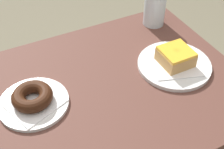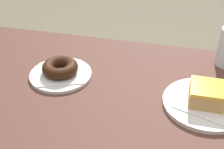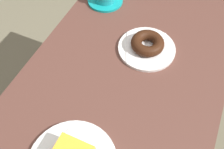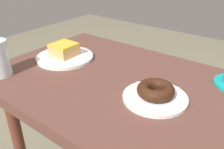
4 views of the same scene
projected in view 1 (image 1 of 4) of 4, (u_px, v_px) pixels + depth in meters
table at (71, 122)px, 0.91m from camera, size 1.04×0.61×0.77m
plate_chocolate_ring at (34, 103)px, 0.83m from camera, size 0.19×0.19×0.01m
napkin_chocolate_ring at (34, 101)px, 0.83m from camera, size 0.17×0.17×0.00m
donut_chocolate_ring at (32, 96)px, 0.81m from camera, size 0.11×0.11×0.04m
plate_glazed_square at (174, 65)px, 0.94m from camera, size 0.23×0.23×0.01m
napkin_glazed_square at (174, 63)px, 0.94m from camera, size 0.18×0.18×0.00m
donut_glazed_square at (176, 57)px, 0.92m from camera, size 0.09×0.09×0.05m
water_glass at (155, 8)px, 1.08m from camera, size 0.08×0.08×0.13m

